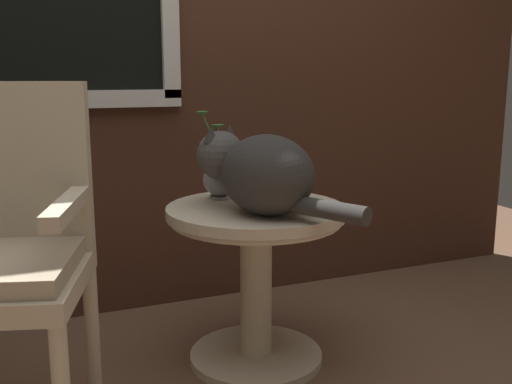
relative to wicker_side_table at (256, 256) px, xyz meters
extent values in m
cube|color=#47281C|center=(-0.26, 0.67, 0.91)|extent=(4.00, 0.04, 2.60)
cube|color=silver|center=(-0.60, 0.63, 0.52)|extent=(1.04, 0.03, 0.07)
cylinder|color=beige|center=(0.00, 0.00, -0.38)|extent=(0.47, 0.47, 0.03)
cylinder|color=beige|center=(0.00, 0.00, -0.11)|extent=(0.11, 0.11, 0.50)
cylinder|color=beige|center=(0.00, 0.00, 0.16)|extent=(0.62, 0.62, 0.03)
torus|color=beige|center=(0.00, 0.00, 0.13)|extent=(0.59, 0.59, 0.02)
cylinder|color=beige|center=(-0.57, -0.03, -0.17)|extent=(0.04, 0.04, 0.43)
cube|color=beige|center=(-0.79, 0.03, 0.35)|extent=(0.50, 0.21, 0.50)
cube|color=beige|center=(-0.63, -0.24, 0.28)|extent=(0.17, 0.42, 0.04)
ellipsoid|color=#33302D|center=(-0.01, -0.13, 0.31)|extent=(0.38, 0.40, 0.26)
sphere|color=#494643|center=(-0.11, 0.06, 0.35)|extent=(0.16, 0.16, 0.16)
cone|color=#33302D|center=(-0.07, 0.08, 0.43)|extent=(0.05, 0.05, 0.06)
cone|color=#33302D|center=(-0.15, 0.04, 0.43)|extent=(0.05, 0.05, 0.06)
cylinder|color=#33302D|center=(0.08, -0.33, 0.23)|extent=(0.18, 0.29, 0.06)
cylinder|color=#99999E|center=(-0.08, 0.17, 0.18)|extent=(0.07, 0.07, 0.01)
ellipsoid|color=#99999E|center=(-0.08, 0.17, 0.25)|extent=(0.12, 0.12, 0.12)
cylinder|color=#99999E|center=(-0.08, 0.17, 0.32)|extent=(0.06, 0.06, 0.06)
torus|color=#99999E|center=(-0.08, 0.17, 0.35)|extent=(0.08, 0.08, 0.01)
cylinder|color=#47893D|center=(-0.10, 0.17, 0.42)|extent=(0.06, 0.02, 0.14)
cone|color=#47893D|center=(-0.13, 0.18, 0.48)|extent=(0.04, 0.04, 0.02)
cylinder|color=#47893D|center=(-0.08, 0.16, 0.40)|extent=(0.02, 0.03, 0.09)
cone|color=#47893D|center=(-0.08, 0.15, 0.44)|extent=(0.04, 0.04, 0.02)
camera|label=1|loc=(-0.77, -1.83, 0.62)|focal=41.66mm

